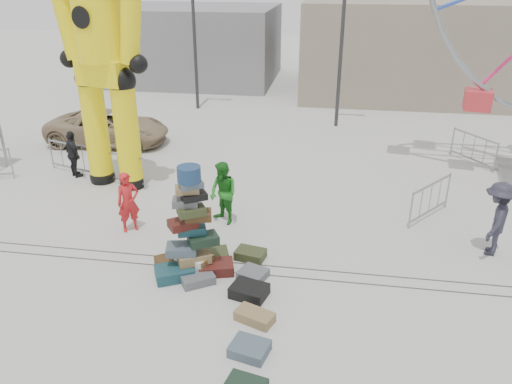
% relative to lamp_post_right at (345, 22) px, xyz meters
% --- Properties ---
extents(ground, '(90.00, 90.00, 0.00)m').
position_rel_lamp_post_right_xyz_m(ground, '(-3.09, -13.00, -4.48)').
color(ground, '#9E9E99').
rests_on(ground, ground).
extents(track_line_near, '(40.00, 0.04, 0.01)m').
position_rel_lamp_post_right_xyz_m(track_line_near, '(-3.09, -12.40, -4.48)').
color(track_line_near, '#47443F').
rests_on(track_line_near, ground).
extents(track_line_far, '(40.00, 0.04, 0.01)m').
position_rel_lamp_post_right_xyz_m(track_line_far, '(-3.09, -12.00, -4.48)').
color(track_line_far, '#47443F').
rests_on(track_line_far, ground).
extents(building_right, '(12.00, 8.00, 5.00)m').
position_rel_lamp_post_right_xyz_m(building_right, '(3.91, 7.00, -1.98)').
color(building_right, gray).
rests_on(building_right, ground).
extents(building_left, '(10.00, 8.00, 4.40)m').
position_rel_lamp_post_right_xyz_m(building_left, '(-9.09, 9.00, -2.28)').
color(building_left, gray).
rests_on(building_left, ground).
extents(lamp_post_right, '(1.41, 0.25, 8.00)m').
position_rel_lamp_post_right_xyz_m(lamp_post_right, '(0.00, 0.00, 0.00)').
color(lamp_post_right, '#2D2D30').
rests_on(lamp_post_right, ground).
extents(lamp_post_left, '(1.41, 0.25, 8.00)m').
position_rel_lamp_post_right_xyz_m(lamp_post_left, '(-7.00, 2.00, 0.00)').
color(lamp_post_left, '#2D2D30').
rests_on(lamp_post_left, ground).
extents(suitcase_tower, '(2.04, 1.79, 2.67)m').
position_rel_lamp_post_right_xyz_m(suitcase_tower, '(-3.29, -12.46, -3.74)').
color(suitcase_tower, '#19434D').
rests_on(suitcase_tower, ground).
extents(crash_test_dummy, '(3.22, 1.41, 8.06)m').
position_rel_lamp_post_right_xyz_m(crash_test_dummy, '(-7.19, -7.84, -0.23)').
color(crash_test_dummy, black).
rests_on(crash_test_dummy, ground).
extents(steamer_trunk, '(0.97, 0.76, 0.40)m').
position_rel_lamp_post_right_xyz_m(steamer_trunk, '(-3.30, -12.43, -4.28)').
color(steamer_trunk, silver).
rests_on(steamer_trunk, ground).
extents(row_case_0, '(0.81, 0.64, 0.23)m').
position_rel_lamp_post_right_xyz_m(row_case_0, '(-2.05, -11.73, -4.37)').
color(row_case_0, '#353D1E').
rests_on(row_case_0, ground).
extents(row_case_1, '(0.78, 0.74, 0.19)m').
position_rel_lamp_post_right_xyz_m(row_case_1, '(-1.85, -12.55, -4.39)').
color(row_case_1, '#595B61').
rests_on(row_case_1, ground).
extents(row_case_2, '(0.91, 0.78, 0.26)m').
position_rel_lamp_post_right_xyz_m(row_case_2, '(-1.82, -13.25, -4.35)').
color(row_case_2, black).
rests_on(row_case_2, ground).
extents(row_case_3, '(0.89, 0.69, 0.22)m').
position_rel_lamp_post_right_xyz_m(row_case_3, '(-1.56, -14.08, -4.37)').
color(row_case_3, olive).
rests_on(row_case_3, ground).
extents(row_case_4, '(0.81, 0.73, 0.21)m').
position_rel_lamp_post_right_xyz_m(row_case_4, '(-1.51, -15.01, -4.38)').
color(row_case_4, '#475966').
rests_on(row_case_4, ground).
extents(barricade_dummy_b, '(1.94, 0.69, 1.10)m').
position_rel_lamp_post_right_xyz_m(barricade_dummy_b, '(-9.09, -7.14, -3.93)').
color(barricade_dummy_b, gray).
rests_on(barricade_dummy_b, ground).
extents(barricade_dummy_c, '(1.95, 0.67, 1.10)m').
position_rel_lamp_post_right_xyz_m(barricade_dummy_c, '(-7.09, -7.83, -3.93)').
color(barricade_dummy_c, gray).
rests_on(barricade_dummy_c, ground).
extents(barricade_wheel_front, '(1.33, 1.62, 1.10)m').
position_rel_lamp_post_right_xyz_m(barricade_wheel_front, '(2.64, -8.74, -3.93)').
color(barricade_wheel_front, gray).
rests_on(barricade_wheel_front, ground).
extents(barricade_wheel_back, '(1.21, 1.71, 1.10)m').
position_rel_lamp_post_right_xyz_m(barricade_wheel_back, '(4.86, -4.01, -3.93)').
color(barricade_wheel_back, gray).
rests_on(barricade_wheel_back, ground).
extents(pedestrian_red, '(0.73, 0.69, 1.67)m').
position_rel_lamp_post_right_xyz_m(pedestrian_red, '(-5.53, -10.79, -3.65)').
color(pedestrian_red, red).
rests_on(pedestrian_red, ground).
extents(pedestrian_green, '(1.10, 1.07, 1.78)m').
position_rel_lamp_post_right_xyz_m(pedestrian_green, '(-3.11, -9.94, -3.59)').
color(pedestrian_green, '#1C711C').
rests_on(pedestrian_green, ground).
extents(pedestrian_black, '(0.99, 0.91, 1.62)m').
position_rel_lamp_post_right_xyz_m(pedestrian_black, '(-8.85, -7.46, -3.67)').
color(pedestrian_black, black).
rests_on(pedestrian_black, ground).
extents(pedestrian_grey, '(1.14, 1.42, 1.91)m').
position_rel_lamp_post_right_xyz_m(pedestrian_grey, '(3.87, -10.50, -3.53)').
color(pedestrian_grey, '#242430').
rests_on(pedestrian_grey, ground).
extents(parked_suv, '(4.88, 2.35, 1.34)m').
position_rel_lamp_post_right_xyz_m(parked_suv, '(-9.21, -3.95, -3.81)').
color(parked_suv, '#957F60').
rests_on(parked_suv, ground).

